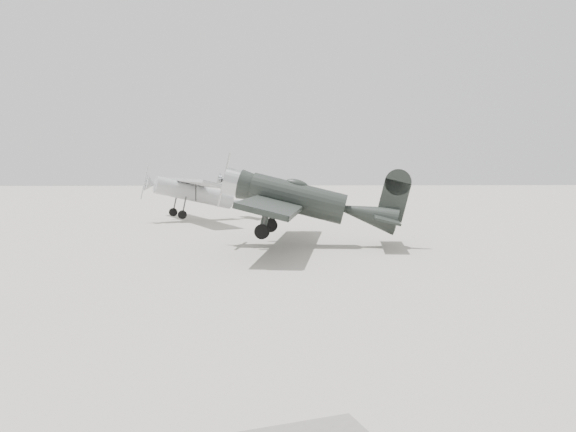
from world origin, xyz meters
The scene contains 3 objects.
ground centered at (0.00, 0.00, 0.00)m, with size 160.00×160.00×0.00m, color #A39D91.
lowwing_monoplane centered at (2.19, 5.20, 1.83)m, with size 7.74×10.78×3.46m.
highwing_monoplane centered at (-3.43, 16.50, 1.81)m, with size 7.55×9.96×2.90m.
Camera 1 is at (0.38, -17.59, 3.21)m, focal length 35.00 mm.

